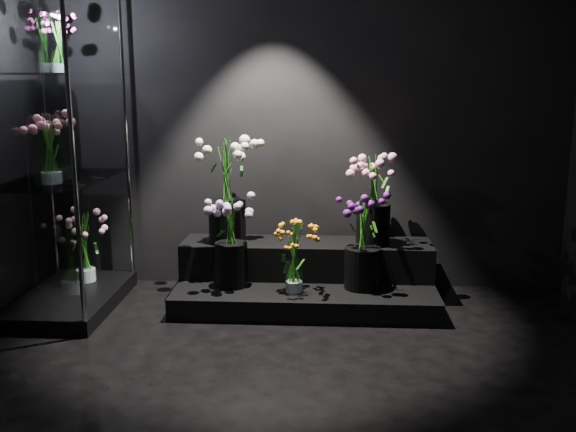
{
  "coord_description": "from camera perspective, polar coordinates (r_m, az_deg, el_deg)",
  "views": [
    {
      "loc": [
        0.17,
        -2.9,
        1.63
      ],
      "look_at": [
        -0.07,
        1.2,
        0.73
      ],
      "focal_mm": 40.0,
      "sensor_mm": 36.0,
      "label": 1
    }
  ],
  "objects": [
    {
      "name": "bouquet_case_base_pink",
      "position": [
        5.02,
        -17.69,
        -2.59
      ],
      "size": [
        0.44,
        0.44,
        0.51
      ],
      "rotation": [
        0.0,
        0.0,
        0.43
      ],
      "color": "white",
      "rests_on": "display_case"
    },
    {
      "name": "bouquet_case_pink",
      "position": [
        4.45,
        -20.45,
        5.74
      ],
      "size": [
        0.28,
        0.28,
        0.46
      ],
      "rotation": [
        0.0,
        0.0,
        -0.03
      ],
      "color": "white",
      "rests_on": "display_case"
    },
    {
      "name": "bouquet_purple",
      "position": [
        4.5,
        6.7,
        -1.98
      ],
      "size": [
        0.39,
        0.39,
        0.67
      ],
      "rotation": [
        0.0,
        0.0,
        -0.26
      ],
      "color": "black",
      "rests_on": "display_riser"
    },
    {
      "name": "wall_front",
      "position": [
        0.94,
        -6.93,
        -1.75
      ],
      "size": [
        4.0,
        0.0,
        4.0
      ],
      "primitive_type": "plane",
      "rotation": [
        -1.57,
        0.0,
        0.0
      ],
      "color": "black",
      "rests_on": "floor"
    },
    {
      "name": "bouquet_lilac",
      "position": [
        4.53,
        -5.1,
        -1.68
      ],
      "size": [
        0.44,
        0.44,
        0.65
      ],
      "rotation": [
        0.0,
        0.0,
        -0.33
      ],
      "color": "black",
      "rests_on": "display_riser"
    },
    {
      "name": "bouquet_cream_roses",
      "position": [
        4.72,
        -5.48,
        2.86
      ],
      "size": [
        0.45,
        0.45,
        0.77
      ],
      "rotation": [
        0.0,
        0.0,
        -0.09
      ],
      "color": "black",
      "rests_on": "display_riser"
    },
    {
      "name": "display_riser",
      "position": [
        4.76,
        1.61,
        -5.47
      ],
      "size": [
        1.86,
        0.83,
        0.41
      ],
      "color": "black",
      "rests_on": "floor"
    },
    {
      "name": "floor",
      "position": [
        3.33,
        0.04,
        -16.93
      ],
      "size": [
        4.0,
        4.0,
        0.0
      ],
      "primitive_type": "plane",
      "color": "black",
      "rests_on": "ground"
    },
    {
      "name": "display_case",
      "position": [
        4.66,
        -19.77,
        6.41
      ],
      "size": [
        0.66,
        1.09,
        2.4
      ],
      "color": "black",
      "rests_on": "floor"
    },
    {
      "name": "wall_back",
      "position": [
        4.9,
        1.4,
        9.7
      ],
      "size": [
        4.0,
        0.0,
        4.0
      ],
      "primitive_type": "plane",
      "rotation": [
        1.57,
        0.0,
        0.0
      ],
      "color": "black",
      "rests_on": "floor"
    },
    {
      "name": "bouquet_case_magenta",
      "position": [
        4.81,
        -19.73,
        14.42
      ],
      "size": [
        0.28,
        0.28,
        0.42
      ],
      "rotation": [
        0.0,
        0.0,
        0.33
      ],
      "color": "white",
      "rests_on": "display_case"
    },
    {
      "name": "bouquet_pink_roses",
      "position": [
        4.69,
        7.65,
        1.92
      ],
      "size": [
        0.42,
        0.42,
        0.65
      ],
      "rotation": [
        0.0,
        0.0,
        -0.18
      ],
      "color": "black",
      "rests_on": "display_riser"
    },
    {
      "name": "bouquet_orange_bells",
      "position": [
        4.42,
        0.54,
        -3.68
      ],
      "size": [
        0.34,
        0.34,
        0.48
      ],
      "rotation": [
        0.0,
        0.0,
        -0.35
      ],
      "color": "white",
      "rests_on": "display_riser"
    }
  ]
}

